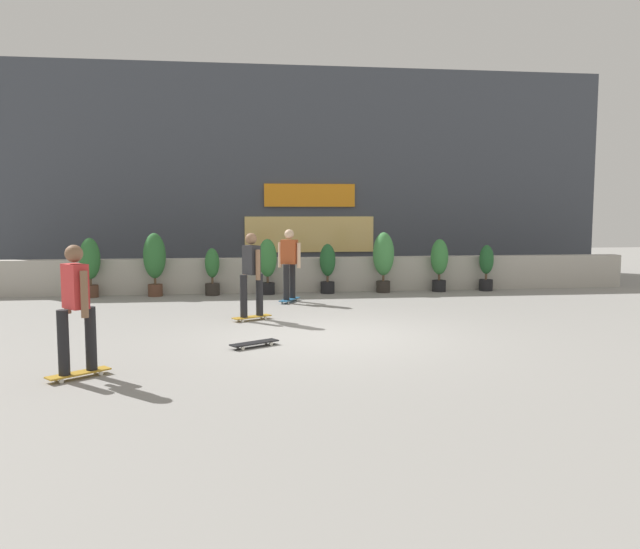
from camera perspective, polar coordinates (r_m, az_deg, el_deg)
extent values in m
plane|color=gray|center=(10.80, 1.03, -5.55)|extent=(48.00, 48.00, 0.00)
cube|color=#B2ADA3|center=(16.63, -1.99, -0.01)|extent=(18.00, 0.40, 0.90)
cube|color=#424751|center=(20.57, -3.08, 8.89)|extent=(20.00, 2.00, 6.50)
cube|color=orange|center=(19.57, -0.93, 7.15)|extent=(2.80, 0.08, 0.70)
cube|color=#F2CC72|center=(19.58, -0.93, 3.64)|extent=(4.00, 0.06, 1.10)
cylinder|color=brown|center=(16.55, -19.94, -1.43)|extent=(0.36, 0.36, 0.30)
cylinder|color=brown|center=(16.52, -19.97, -0.65)|extent=(0.06, 0.06, 0.15)
ellipsoid|color=#2D6B33|center=(16.47, -20.04, 1.36)|extent=(0.50, 0.50, 1.01)
cylinder|color=brown|center=(16.28, -14.62, -1.38)|extent=(0.36, 0.36, 0.30)
cylinder|color=brown|center=(16.25, -14.64, -0.59)|extent=(0.06, 0.06, 0.15)
ellipsoid|color=#2D6B33|center=(16.20, -14.70, 1.65)|extent=(0.55, 0.55, 1.13)
cylinder|color=#2D2823|center=(16.16, -9.66, -1.33)|extent=(0.36, 0.36, 0.30)
cylinder|color=brown|center=(16.14, -9.67, -0.53)|extent=(0.06, 0.06, 0.15)
ellipsoid|color=#2D6B33|center=(16.09, -9.70, 1.04)|extent=(0.36, 0.36, 0.74)
cylinder|color=black|center=(16.16, -4.73, -1.26)|extent=(0.36, 0.36, 0.30)
cylinder|color=brown|center=(16.14, -4.74, -0.47)|extent=(0.06, 0.06, 0.15)
ellipsoid|color=#387F3D|center=(16.09, -4.76, 1.50)|extent=(0.47, 0.47, 0.96)
cylinder|color=black|center=(16.31, 0.69, -1.18)|extent=(0.36, 0.36, 0.30)
cylinder|color=brown|center=(16.28, 0.69, -0.40)|extent=(0.06, 0.06, 0.15)
ellipsoid|color=#235B2D|center=(16.24, 0.69, 1.32)|extent=(0.40, 0.40, 0.83)
cylinder|color=#2D2823|center=(16.57, 5.72, -1.10)|extent=(0.36, 0.36, 0.30)
cylinder|color=brown|center=(16.55, 5.73, -0.33)|extent=(0.06, 0.06, 0.15)
ellipsoid|color=#428C47|center=(16.50, 5.75, 1.87)|extent=(0.55, 0.55, 1.12)
cylinder|color=black|center=(16.98, 10.67, -1.01)|extent=(0.36, 0.36, 0.30)
cylinder|color=brown|center=(16.95, 10.69, -0.25)|extent=(0.06, 0.06, 0.15)
ellipsoid|color=#387F3D|center=(16.91, 10.72, 1.57)|extent=(0.46, 0.46, 0.93)
cylinder|color=black|center=(17.42, 14.72, -0.93)|extent=(0.36, 0.36, 0.30)
cylinder|color=brown|center=(17.40, 14.74, -0.19)|extent=(0.06, 0.06, 0.15)
ellipsoid|color=#235B2D|center=(17.36, 14.78, 1.32)|extent=(0.38, 0.38, 0.77)
cube|color=#BF8C26|center=(12.39, -6.16, -3.81)|extent=(0.79, 0.58, 0.02)
cylinder|color=silver|center=(12.19, -6.99, -4.16)|extent=(0.06, 0.05, 0.06)
cylinder|color=silver|center=(12.33, -7.38, -4.05)|extent=(0.06, 0.05, 0.06)
cylinder|color=silver|center=(12.46, -4.95, -3.92)|extent=(0.06, 0.05, 0.06)
cylinder|color=silver|center=(12.60, -5.35, -3.82)|extent=(0.06, 0.05, 0.06)
cylinder|color=black|center=(12.23, -6.89, -1.95)|extent=(0.14, 0.14, 0.82)
cylinder|color=black|center=(12.42, -5.47, -1.82)|extent=(0.14, 0.14, 0.82)
cube|color=#262628|center=(12.25, -6.21, 1.32)|extent=(0.36, 0.41, 0.56)
sphere|color=brown|center=(12.23, -6.23, 3.23)|extent=(0.22, 0.22, 0.22)
cylinder|color=brown|center=(12.06, -5.62, 0.87)|extent=(0.09, 0.09, 0.58)
cylinder|color=brown|center=(12.46, -6.78, 1.01)|extent=(0.09, 0.09, 0.58)
cube|color=#266699|center=(14.76, -2.77, -2.25)|extent=(0.55, 0.80, 0.02)
cylinder|color=silver|center=(15.03, -2.65, -2.25)|extent=(0.05, 0.06, 0.06)
cylinder|color=silver|center=(14.97, -2.09, -2.28)|extent=(0.05, 0.06, 0.06)
cylinder|color=silver|center=(14.56, -3.46, -2.51)|extent=(0.05, 0.06, 0.06)
cylinder|color=silver|center=(14.49, -2.88, -2.55)|extent=(0.05, 0.06, 0.06)
cylinder|color=black|center=(14.87, -2.50, -0.56)|extent=(0.14, 0.14, 0.82)
cylinder|color=black|center=(14.54, -3.05, -0.70)|extent=(0.14, 0.14, 0.82)
cube|color=#B24C26|center=(14.64, -2.79, 2.06)|extent=(0.41, 0.35, 0.56)
sphere|color=beige|center=(14.62, -2.79, 3.66)|extent=(0.22, 0.22, 0.22)
cylinder|color=beige|center=(14.74, -3.62, 1.77)|extent=(0.09, 0.09, 0.58)
cylinder|color=beige|center=(14.56, -1.94, 1.72)|extent=(0.09, 0.09, 0.58)
cube|color=#BF8C26|center=(8.67, -20.94, -8.30)|extent=(0.75, 0.66, 0.02)
cylinder|color=silver|center=(8.50, -22.29, -8.89)|extent=(0.06, 0.06, 0.06)
cylinder|color=silver|center=(8.64, -22.73, -8.67)|extent=(0.06, 0.06, 0.06)
cylinder|color=silver|center=(8.72, -19.14, -8.41)|extent=(0.06, 0.06, 0.06)
cylinder|color=silver|center=(8.86, -19.63, -8.21)|extent=(0.06, 0.06, 0.06)
cylinder|color=black|center=(8.51, -22.13, -5.71)|extent=(0.14, 0.14, 0.82)
cylinder|color=black|center=(8.66, -19.96, -5.44)|extent=(0.14, 0.14, 0.82)
cube|color=red|center=(8.48, -21.20, -0.99)|extent=(0.38, 0.41, 0.56)
sphere|color=brown|center=(8.44, -21.30, 1.77)|extent=(0.22, 0.22, 0.22)
cylinder|color=brown|center=(8.28, -20.48, -1.68)|extent=(0.09, 0.09, 0.58)
cylinder|color=brown|center=(8.70, -21.85, -1.39)|extent=(0.09, 0.09, 0.58)
cube|color=black|center=(9.97, -5.94, -6.14)|extent=(0.79, 0.58, 0.02)
cylinder|color=silver|center=(9.78, -6.98, -6.62)|extent=(0.06, 0.05, 0.06)
cylinder|color=silver|center=(9.91, -7.46, -6.45)|extent=(0.06, 0.05, 0.06)
cylinder|color=silver|center=(10.05, -4.43, -6.25)|extent=(0.06, 0.05, 0.06)
cylinder|color=silver|center=(10.18, -4.94, -6.10)|extent=(0.06, 0.05, 0.06)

